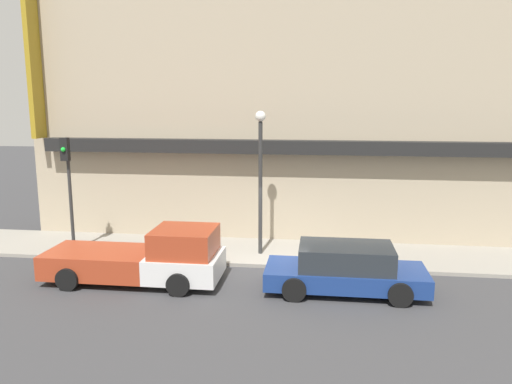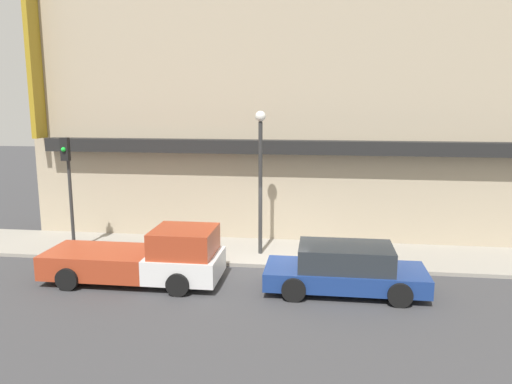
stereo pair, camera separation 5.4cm
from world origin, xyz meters
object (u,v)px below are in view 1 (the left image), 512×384
(street_lamp, at_px, (260,165))
(traffic_light, at_px, (68,174))
(pickup_truck, at_px, (146,258))
(parked_car, at_px, (345,269))
(fire_hydrant, at_px, (202,248))

(street_lamp, xyz_separation_m, traffic_light, (-6.74, -0.57, -0.38))
(pickup_truck, height_order, parked_car, pickup_truck)
(pickup_truck, distance_m, traffic_light, 4.81)
(pickup_truck, xyz_separation_m, fire_hydrant, (1.19, 2.25, -0.31))
(traffic_light, bearing_deg, street_lamp, 4.84)
(pickup_truck, relative_size, street_lamp, 1.07)
(pickup_truck, height_order, traffic_light, traffic_light)
(street_lamp, bearing_deg, fire_hydrant, -160.63)
(parked_car, bearing_deg, fire_hydrant, 155.45)
(pickup_truck, xyz_separation_m, parked_car, (5.97, 0.00, -0.07))
(parked_car, relative_size, traffic_light, 1.13)
(fire_hydrant, bearing_deg, street_lamp, 19.37)
(parked_car, height_order, fire_hydrant, parked_car)
(parked_car, xyz_separation_m, fire_hydrant, (-4.78, 2.25, -0.24))
(parked_car, height_order, street_lamp, street_lamp)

